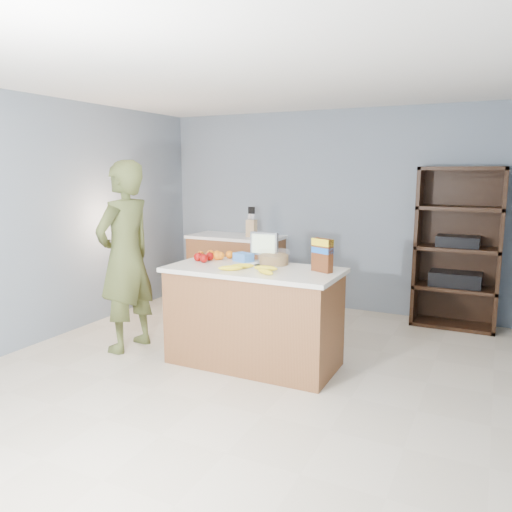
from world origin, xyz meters
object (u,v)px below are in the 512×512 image
at_px(counter_peninsula, 254,320).
at_px(cereal_box, 322,253).
at_px(shelving_unit, 458,251).
at_px(tv, 264,245).
at_px(person, 125,257).

distance_m(counter_peninsula, cereal_box, 0.90).
height_order(counter_peninsula, cereal_box, cereal_box).
xyz_separation_m(shelving_unit, tv, (-1.60, -1.73, 0.19)).
bearing_deg(shelving_unit, person, -141.94).
bearing_deg(counter_peninsula, person, -171.98).
xyz_separation_m(tv, cereal_box, (0.65, -0.22, 0.01)).
bearing_deg(shelving_unit, cereal_box, -115.92).
xyz_separation_m(person, tv, (1.25, 0.51, 0.13)).
relative_size(counter_peninsula, person, 0.84).
xyz_separation_m(person, cereal_box, (1.91, 0.29, 0.14)).
height_order(person, cereal_box, person).
bearing_deg(shelving_unit, counter_peninsula, -127.11).
height_order(person, tv, person).
relative_size(counter_peninsula, shelving_unit, 0.87).
xyz_separation_m(shelving_unit, cereal_box, (-0.95, -1.94, 0.20)).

